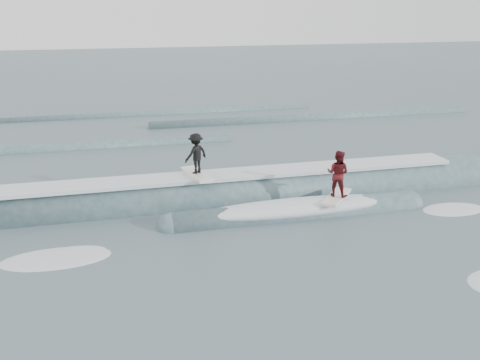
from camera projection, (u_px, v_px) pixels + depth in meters
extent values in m
plane|color=#3C4F58|center=(270.00, 251.00, 16.47)|extent=(160.00, 160.00, 0.00)
cylinder|color=#36525B|center=(234.00, 199.00, 20.80)|extent=(20.81, 1.88, 1.88)
sphere|color=#36525B|center=(466.00, 178.00, 23.23)|extent=(1.88, 1.88, 1.88)
cylinder|color=#36525B|center=(297.00, 215.00, 19.20)|extent=(9.00, 1.05, 1.05)
sphere|color=#36525B|center=(172.00, 228.00, 18.15)|extent=(1.05, 1.05, 1.05)
sphere|color=#36525B|center=(409.00, 204.00, 20.25)|extent=(1.05, 1.05, 1.05)
cube|color=white|center=(234.00, 174.00, 20.48)|extent=(18.00, 1.30, 0.14)
ellipsoid|color=white|center=(297.00, 208.00, 19.10)|extent=(7.60, 1.30, 0.60)
cube|color=white|center=(196.00, 174.00, 20.11)|extent=(0.95, 2.07, 0.10)
imported|color=black|center=(196.00, 153.00, 19.85)|extent=(1.13, 1.00, 1.52)
cube|color=white|center=(336.00, 197.00, 19.37)|extent=(1.72, 1.87, 0.10)
imported|color=#490D11|center=(338.00, 173.00, 19.09)|extent=(1.03, 1.02, 1.68)
ellipsoid|color=white|center=(71.00, 253.00, 16.29)|extent=(1.68, 1.15, 0.10)
ellipsoid|color=white|center=(453.00, 209.00, 19.74)|extent=(2.41, 1.64, 0.10)
ellipsoid|color=white|center=(56.00, 259.00, 15.95)|extent=(2.82, 1.92, 0.10)
cylinder|color=#36525B|center=(20.00, 153.00, 27.25)|extent=(22.00, 0.70, 0.70)
cylinder|color=#36525B|center=(317.00, 119.00, 35.10)|extent=(22.00, 0.80, 0.80)
cylinder|color=#36525B|center=(155.00, 115.00, 36.40)|extent=(22.00, 0.60, 0.60)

